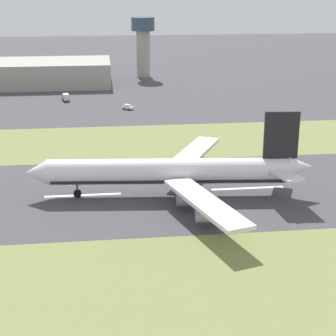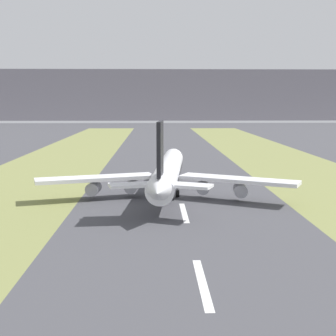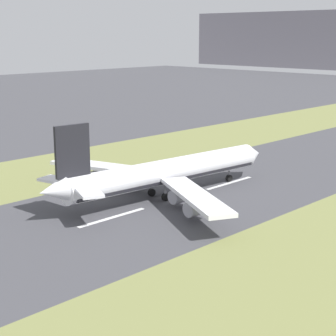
{
  "view_description": "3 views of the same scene",
  "coord_description": "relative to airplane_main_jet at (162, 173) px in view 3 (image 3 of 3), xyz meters",
  "views": [
    {
      "loc": [
        -125.53,
        17.1,
        48.54
      ],
      "look_at": [
        -2.96,
        2.59,
        7.0
      ],
      "focal_mm": 60.0,
      "sensor_mm": 36.0,
      "label": 1
    },
    {
      "loc": [
        -6.27,
        -117.17,
        24.25
      ],
      "look_at": [
        -2.96,
        2.59,
        7.0
      ],
      "focal_mm": 50.0,
      "sensor_mm": 36.0,
      "label": 2
    },
    {
      "loc": [
        88.97,
        -90.27,
        38.48
      ],
      "look_at": [
        -2.96,
        2.59,
        7.0
      ],
      "focal_mm": 60.0,
      "sensor_mm": 36.0,
      "label": 3
    }
  ],
  "objects": [
    {
      "name": "airplane_main_jet",
      "position": [
        0.0,
        0.0,
        0.0
      ],
      "size": [
        63.88,
        67.22,
        20.2
      ],
      "color": "white",
      "rests_on": "ground"
    },
    {
      "name": "centreline_dash_far",
      "position": [
        3.13,
        21.9,
        -6.01
      ],
      "size": [
        1.2,
        18.0,
        0.01
      ],
      "primitive_type": "cube",
      "color": "silver",
      "rests_on": "ground"
    },
    {
      "name": "centreline_dash_mid",
      "position": [
        3.13,
        -18.1,
        -6.01
      ],
      "size": [
        1.2,
        18.0,
        0.01
      ],
      "primitive_type": "cube",
      "color": "silver",
      "rests_on": "ground"
    },
    {
      "name": "grass_median_west",
      "position": [
        -41.87,
        -0.69,
        -6.02
      ],
      "size": [
        40.0,
        600.0,
        0.01
      ],
      "primitive_type": "cube",
      "color": "olive",
      "rests_on": "ground"
    },
    {
      "name": "ground_plane",
      "position": [
        3.13,
        -0.69,
        -6.02
      ],
      "size": [
        800.0,
        800.0,
        0.0
      ],
      "primitive_type": "plane",
      "color": "#424247"
    }
  ]
}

